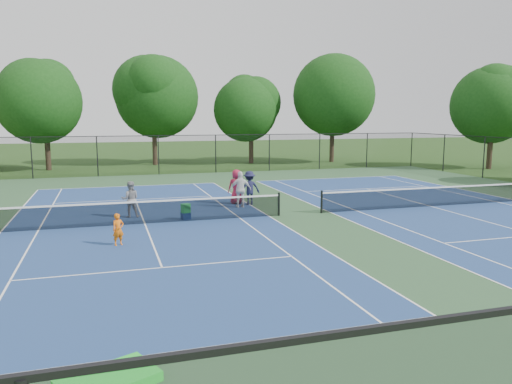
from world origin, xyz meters
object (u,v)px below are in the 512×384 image
object	(u,v)px
tree_back_b	(153,93)
tree_back_c	(251,105)
child_player	(118,229)
bystander_b	(249,188)
ball_hopper	(186,208)
bystander_a	(241,189)
instructor	(130,199)
bystander_c	(236,187)
ball_crate	(186,216)
tree_side_e	(493,100)
tree_back_d	(333,92)
tree_back_a	(44,97)

from	to	relation	value
tree_back_b	tree_back_c	world-z (taller)	tree_back_b
child_player	bystander_b	bearing A→B (deg)	21.55
bystander_b	ball_hopper	xyz separation A→B (m)	(-3.70, -2.77, -0.36)
tree_back_b	child_player	size ratio (longest dim) A/B	8.88
bystander_a	bystander_b	world-z (taller)	bystander_a
instructor	bystander_c	bearing A→B (deg)	-156.26
tree_back_c	ball_crate	size ratio (longest dim) A/B	22.60
ball_crate	ball_hopper	xyz separation A→B (m)	(0.00, 0.00, 0.35)
tree_side_e	child_player	distance (m)	36.01
child_player	tree_back_b	bearing A→B (deg)	59.27
bystander_b	tree_back_d	bearing A→B (deg)	-128.74
instructor	bystander_a	distance (m)	5.41
child_player	ball_crate	bearing A→B (deg)	28.78
bystander_b	ball_crate	size ratio (longest dim) A/B	4.64
bystander_a	bystander_c	xyz separation A→B (m)	(0.06, 1.04, -0.00)
tree_side_e	bystander_a	bearing A→B (deg)	-155.52
child_player	instructor	size ratio (longest dim) A/B	0.70
tree_back_c	tree_back_a	bearing A→B (deg)	-176.82
bystander_a	instructor	bearing A→B (deg)	13.68
tree_back_c	tree_back_d	size ratio (longest dim) A/B	0.81
child_player	tree_back_a	bearing A→B (deg)	77.42
instructor	ball_hopper	world-z (taller)	instructor
tree_back_b	child_player	world-z (taller)	tree_back_b
bystander_a	ball_hopper	size ratio (longest dim) A/B	4.56
bystander_b	instructor	bearing A→B (deg)	10.51
tree_back_c	bystander_c	distance (m)	23.01
tree_back_b	tree_back_d	bearing A→B (deg)	-6.71
tree_side_e	bystander_b	bearing A→B (deg)	-156.17
tree_back_c	bystander_a	world-z (taller)	tree_back_c
tree_back_c	bystander_c	size ratio (longest dim) A/B	4.70
tree_back_a	child_player	world-z (taller)	tree_back_a
tree_back_c	ball_hopper	bearing A→B (deg)	-112.54
tree_back_a	tree_back_b	distance (m)	9.24
instructor	tree_back_c	bearing A→B (deg)	-114.27
bystander_c	ball_crate	world-z (taller)	bystander_c
tree_back_c	bystander_b	world-z (taller)	tree_back_c
tree_back_c	tree_back_b	bearing A→B (deg)	173.66
ball_hopper	tree_back_b	bearing A→B (deg)	87.29
tree_side_e	bystander_c	size ratio (longest dim) A/B	4.97
ball_hopper	tree_side_e	bearing A→B (deg)	25.74
tree_side_e	bystander_c	distance (m)	27.60
tree_back_c	ball_hopper	size ratio (longest dim) A/B	21.35
child_player	instructor	distance (m)	4.98
tree_back_a	bystander_b	xyz separation A→B (m)	(11.49, -20.83, -5.18)
tree_back_a	ball_hopper	xyz separation A→B (m)	(7.79, -23.60, -5.53)
tree_back_a	tree_side_e	world-z (taller)	tree_back_a
instructor	ball_crate	size ratio (longest dim) A/B	4.37
bystander_b	ball_crate	bearing A→B (deg)	32.98
ball_hopper	tree_back_a	bearing A→B (deg)	108.27
tree_back_d	child_player	bearing A→B (deg)	-127.78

